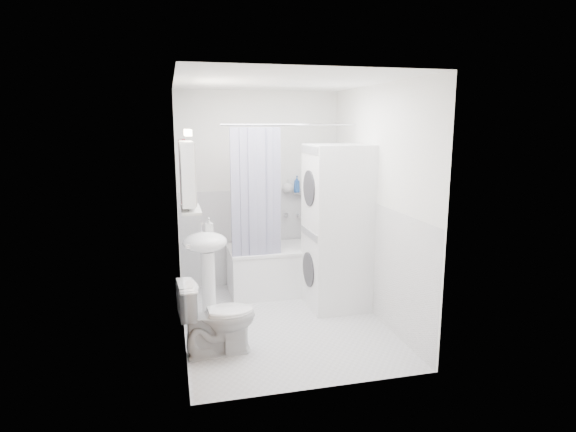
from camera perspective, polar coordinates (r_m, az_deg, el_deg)
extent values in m
plane|color=#B8B8BC|center=(5.08, -0.56, -12.42)|extent=(2.60, 2.60, 0.00)
plane|color=white|center=(5.99, -3.44, 3.11)|extent=(2.00, 0.00, 2.00)
plane|color=white|center=(3.51, 4.31, -2.53)|extent=(2.00, 0.00, 2.00)
plane|color=white|center=(4.61, -12.76, 0.49)|extent=(0.00, 2.60, 2.60)
plane|color=white|center=(5.06, 10.52, 1.48)|extent=(0.00, 2.60, 2.60)
plane|color=white|center=(4.68, -0.61, 15.65)|extent=(2.60, 2.60, 0.00)
plane|color=white|center=(6.09, -3.36, -2.50)|extent=(1.98, 0.00, 1.98)
plane|color=white|center=(4.76, -12.31, -6.63)|extent=(0.00, 2.58, 2.58)
plane|color=white|center=(5.18, 10.16, -5.08)|extent=(0.00, 2.58, 2.58)
plane|color=brown|center=(3.80, -12.02, -4.81)|extent=(0.00, 2.00, 2.00)
cylinder|color=silver|center=(4.12, -11.77, -3.56)|extent=(0.04, 0.04, 0.04)
cube|color=white|center=(5.89, 0.06, -6.36)|extent=(1.43, 0.67, 0.52)
cube|color=white|center=(5.82, 0.06, -3.75)|extent=(1.45, 0.69, 0.03)
cube|color=silver|center=(5.85, 0.06, -4.84)|extent=(1.25, 0.49, 0.20)
cylinder|color=silver|center=(6.10, 1.14, 0.17)|extent=(0.04, 0.12, 0.04)
cylinder|color=silver|center=(5.35, 0.81, 10.78)|extent=(1.63, 0.02, 0.02)
cube|color=#161447|center=(5.28, -6.23, 2.54)|extent=(0.10, 0.02, 1.45)
cube|color=#161447|center=(5.29, -5.26, 2.58)|extent=(0.10, 0.02, 1.45)
cube|color=#161447|center=(5.31, -4.30, 2.62)|extent=(0.10, 0.02, 1.45)
cube|color=#161447|center=(5.32, -3.34, 2.65)|extent=(0.10, 0.02, 1.45)
cube|color=#161447|center=(5.34, -2.39, 2.69)|extent=(0.10, 0.02, 1.45)
cube|color=#161447|center=(5.36, -1.45, 2.73)|extent=(0.10, 0.02, 1.45)
ellipsoid|color=white|center=(4.86, -9.80, -3.08)|extent=(0.44, 0.37, 0.20)
cylinder|color=white|center=(5.00, -9.39, -8.36)|extent=(0.14, 0.14, 0.75)
cylinder|color=silver|center=(4.97, -10.20, -1.37)|extent=(0.03, 0.03, 0.14)
cylinder|color=silver|center=(4.92, -10.19, -0.78)|extent=(0.02, 0.10, 0.02)
cube|color=white|center=(4.67, -11.86, 4.99)|extent=(0.12, 0.50, 0.60)
cube|color=white|center=(4.67, -11.06, 5.02)|extent=(0.01, 0.47, 0.57)
cube|color=#FFEABF|center=(4.65, -11.80, 9.66)|extent=(0.06, 0.45, 0.06)
cube|color=silver|center=(4.72, -11.45, 0.76)|extent=(0.18, 0.54, 0.02)
cube|color=silver|center=(6.06, 1.63, 2.73)|extent=(0.22, 0.06, 0.02)
cube|color=maroon|center=(5.32, -12.41, 4.54)|extent=(0.05, 0.33, 0.79)
cube|color=maroon|center=(5.30, -12.24, 8.45)|extent=(0.03, 0.29, 0.08)
cylinder|color=silver|center=(5.29, -12.70, 8.87)|extent=(0.02, 0.04, 0.02)
cube|color=white|center=(5.39, 5.75, -6.00)|extent=(0.64, 0.64, 0.90)
cylinder|color=#2D2D33|center=(5.30, 2.44, -6.36)|extent=(0.02, 0.38, 0.38)
cube|color=gray|center=(5.19, 2.49, -2.10)|extent=(0.02, 0.57, 0.08)
cube|color=white|center=(5.20, 5.94, 3.50)|extent=(0.64, 0.64, 0.90)
cylinder|color=#2D2D33|center=(5.10, 2.53, 3.31)|extent=(0.02, 0.38, 0.38)
cube|color=gray|center=(5.07, 2.58, 7.84)|extent=(0.02, 0.57, 0.08)
imported|color=white|center=(4.38, -8.37, -11.78)|extent=(0.71, 0.43, 0.67)
imported|color=gray|center=(4.92, -9.33, -1.71)|extent=(0.08, 0.17, 0.08)
imported|color=gray|center=(4.56, -11.39, 1.03)|extent=(0.07, 0.18, 0.07)
imported|color=gray|center=(4.82, -11.54, 1.75)|extent=(0.10, 0.09, 0.10)
imported|color=gray|center=(6.01, -0.05, 3.39)|extent=(0.13, 0.17, 0.13)
imported|color=#27559F|center=(6.04, 1.06, 3.19)|extent=(0.08, 0.21, 0.08)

